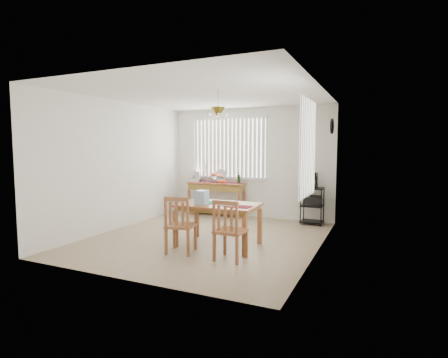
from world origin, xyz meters
The scene contains 10 objects.
ground centered at (0.00, 0.00, -0.01)m, with size 4.00×4.50×0.01m, color tan.
room_shell centered at (0.00, 0.02, 1.69)m, with size 4.20×4.70×2.70m.
sideboard centered at (-0.78, 2.03, 0.61)m, with size 1.44×0.40×0.81m.
sideboard_items centered at (-1.01, 2.04, 0.94)m, with size 1.37×0.34×0.62m.
wire_cart centered at (1.55, 2.00, 0.48)m, with size 0.47×0.38×0.80m.
cart_items centered at (1.55, 2.01, 0.95)m, with size 0.19×0.23×0.33m.
dining_table centered at (0.41, -0.36, 0.64)m, with size 1.35×0.88×0.72m.
table_items centered at (0.28, -0.48, 0.80)m, with size 1.03×0.48×0.23m.
chair_left centered at (0.04, -0.99, 0.45)m, with size 0.49×0.49×0.91m.
chair_right centered at (0.89, -1.01, 0.45)m, with size 0.43×0.43×0.91m.
Camera 1 is at (2.90, -5.61, 1.65)m, focal length 28.00 mm.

